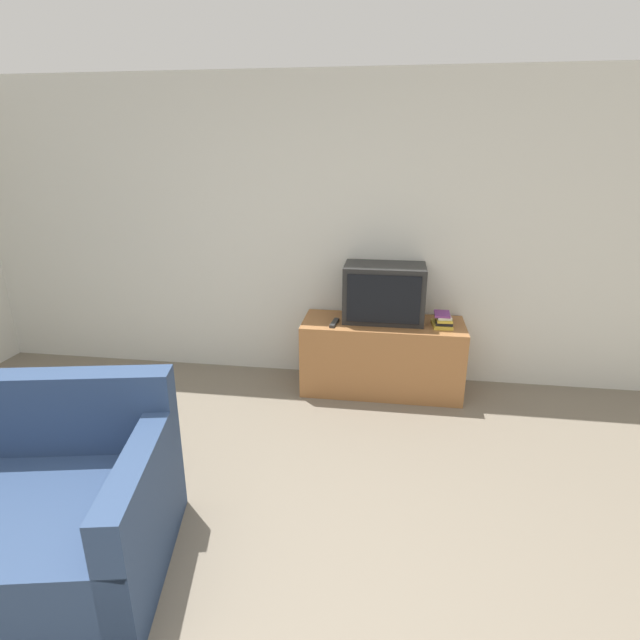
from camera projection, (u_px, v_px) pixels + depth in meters
The scene contains 5 objects.
wall_back at pixel (305, 233), 4.35m from camera, with size 9.00×0.06×2.60m.
tv_stand at pixel (382, 356), 4.28m from camera, with size 1.35×0.52×0.62m.
television at pixel (384, 293), 4.16m from camera, with size 0.67×0.40×0.47m.
book_stack at pixel (443, 320), 4.07m from camera, with size 0.17×0.22×0.11m.
remote_on_stand at pixel (334, 323), 4.13m from camera, with size 0.06×0.20×0.02m.
Camera 1 is at (0.76, -1.26, 2.01)m, focal length 28.00 mm.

